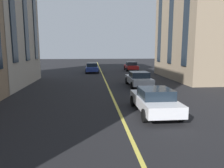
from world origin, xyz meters
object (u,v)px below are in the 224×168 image
car_red_trailing (131,66)px  car_white_mid (154,100)px  car_blue_far (92,68)px  car_silver_oncoming (139,79)px

car_red_trailing → car_white_mid: (-23.35, 3.06, 0.00)m
car_white_mid → car_blue_far: bearing=8.9°
car_white_mid → car_red_trailing: bearing=-7.5°
car_silver_oncoming → car_white_mid: size_ratio=1.00×
car_red_trailing → car_blue_far: (-2.56, 6.30, 0.00)m
car_blue_far → car_white_mid: car_blue_far is taller
car_silver_oncoming → car_white_mid: bearing=173.2°
car_red_trailing → car_blue_far: bearing=112.1°
car_blue_far → car_white_mid: bearing=-171.1°
car_white_mid → car_silver_oncoming: bearing=-6.8°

